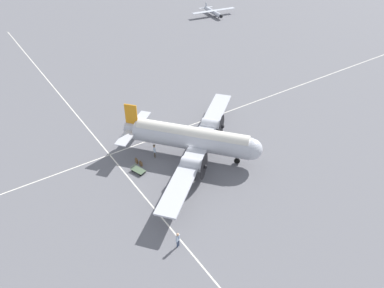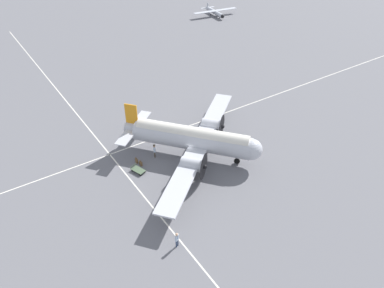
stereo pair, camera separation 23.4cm
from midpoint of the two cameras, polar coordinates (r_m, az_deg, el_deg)
ground_plane at (r=45.57m, az=0.15°, el=-1.72°), size 300.00×300.00×0.00m
apron_line_eastwest at (r=42.52m, az=-9.18°, el=-5.44°), size 120.00×0.16×0.01m
apron_line_northsouth at (r=49.55m, az=-3.56°, el=1.61°), size 0.16×120.00×0.01m
airliner_main at (r=43.99m, az=0.69°, el=0.81°), size 18.33×20.64×5.80m
crew_foreground at (r=34.76m, az=-2.12°, el=-14.18°), size 0.33×0.54×1.70m
passenger_boarding at (r=44.85m, az=-5.60°, el=-0.84°), size 0.58×0.37×1.76m
suitcase_near_door at (r=44.70m, az=-8.30°, el=-2.51°), size 0.49×0.17×0.65m
suitcase_upright_spare at (r=44.27m, az=-7.66°, el=-2.94°), size 0.51×0.19×0.56m
baggage_cart at (r=43.35m, az=-8.06°, el=-3.94°), size 1.86×1.40×0.56m
light_aircraft_distant at (r=97.26m, az=3.61°, el=19.43°), size 8.62×11.51×2.17m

